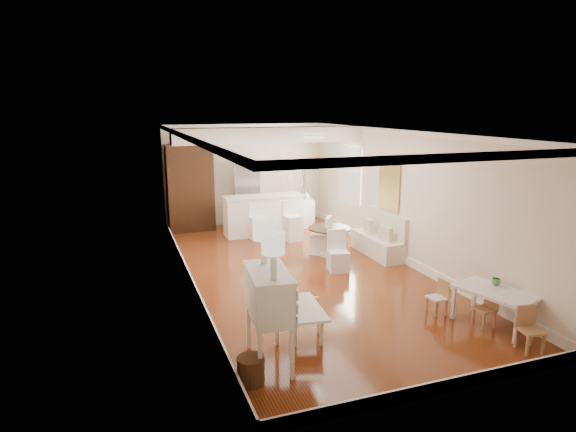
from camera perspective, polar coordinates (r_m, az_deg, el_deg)
room at (r=9.64m, az=1.37°, el=5.18°), size 9.00×9.04×2.82m
secretary_bureau at (r=6.29m, az=-2.29°, el=-11.93°), size 1.09×1.11×1.27m
gustavian_armchair at (r=6.95m, az=2.31°, el=-11.43°), size 0.58×0.58×0.82m
wicker_basket at (r=6.09m, az=-4.43°, el=-17.76°), size 0.43×0.43×0.34m
kids_table at (r=8.06m, az=23.22°, el=-9.98°), size 0.98×1.28×0.57m
kids_chair_a at (r=7.98m, az=22.29°, el=-10.12°), size 0.28×0.28×0.57m
kids_chair_b at (r=8.17m, az=17.26°, el=-9.18°), size 0.29×0.29×0.57m
kids_chair_c at (r=7.46m, az=26.86°, el=-11.93°), size 0.35×0.35×0.63m
banquette at (r=10.92m, az=10.60°, el=-2.10°), size 0.52×1.60×0.98m
dining_table at (r=10.79m, az=4.91°, el=-3.03°), size 1.16×1.16×0.65m
slip_chair_near at (r=9.79m, az=5.99°, el=-4.17°), size 0.46×0.48×0.82m
slip_chair_far at (r=10.91m, az=3.87°, el=-2.26°), size 0.58×0.58×0.86m
breakfast_counter at (r=12.51m, az=-2.95°, el=0.12°), size 2.05×0.65×1.03m
bar_stool_left at (r=12.05m, az=-3.63°, el=-0.66°), size 0.41×0.41×0.92m
bar_stool_right at (r=11.91m, az=0.55°, el=-0.58°), size 0.45×0.45×1.00m
pantry_cabinet at (r=13.07m, az=-11.53°, el=3.27°), size 1.20×0.60×2.30m
fridge at (r=13.48m, az=-3.44°, el=2.71°), size 0.75×0.65×1.80m
sideboard at (r=13.45m, az=1.95°, el=0.48°), size 0.43×0.84×0.77m
pencil_cup at (r=8.16m, az=23.42°, el=-7.17°), size 0.18×0.18×0.11m
branch_vase at (r=13.36m, az=2.16°, el=2.54°), size 0.27×0.27×0.21m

